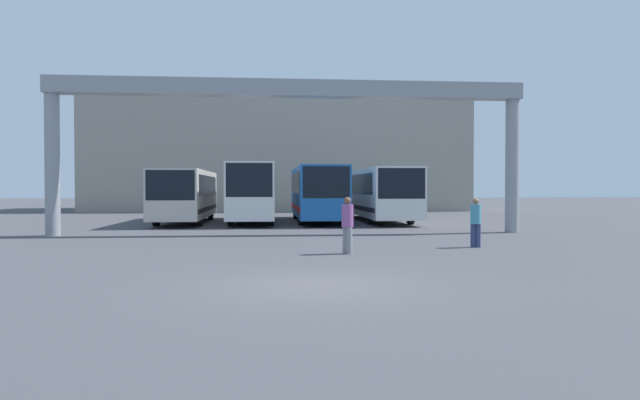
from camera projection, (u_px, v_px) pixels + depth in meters
name	position (u px, v px, depth m)	size (l,w,h in m)	color
ground_plane	(315.00, 285.00, 11.68)	(200.00, 200.00, 0.00)	#47474C
building_backdrop	(279.00, 151.00, 52.49)	(32.56, 12.00, 10.78)	gray
overhead_gantry	(290.00, 109.00, 24.51)	(20.42, 0.80, 6.62)	gray
bus_slot_0	(186.00, 193.00, 32.41)	(2.56, 10.28, 2.95)	beige
bus_slot_1	(252.00, 189.00, 32.80)	(2.48, 10.39, 3.31)	silver
bus_slot_2	(317.00, 191.00, 33.59)	(2.56, 11.30, 3.16)	#1959A5
bus_slot_3	(378.00, 191.00, 34.49)	(2.62, 12.44, 3.08)	silver
pedestrian_mid_left	(476.00, 221.00, 19.13)	(0.34, 0.34, 1.66)	navy
pedestrian_near_left	(347.00, 224.00, 17.27)	(0.36, 0.36, 1.72)	gray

